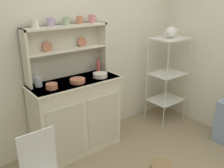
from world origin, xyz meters
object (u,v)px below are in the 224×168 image
(utensil_jar, at_px, (38,81))
(jam_bottle, at_px, (98,66))
(hutch_cabinet, at_px, (76,115))
(bowl_mixing_large, at_px, (52,86))
(bakers_rack, at_px, (168,71))
(hutch_shelf_unit, at_px, (66,47))
(porcelain_teapot, at_px, (171,32))
(cup_cream_0, at_px, (35,23))

(utensil_jar, bearing_deg, jam_bottle, 0.62)
(hutch_cabinet, distance_m, bowl_mixing_large, 0.57)
(bakers_rack, bearing_deg, hutch_shelf_unit, 168.35)
(jam_bottle, xyz_separation_m, porcelain_teapot, (1.06, -0.22, 0.35))
(hutch_shelf_unit, relative_size, bakers_rack, 0.79)
(hutch_cabinet, distance_m, hutch_shelf_unit, 0.82)
(hutch_shelf_unit, distance_m, bowl_mixing_large, 0.51)
(bakers_rack, xyz_separation_m, utensil_jar, (-1.84, 0.21, 0.18))
(hutch_shelf_unit, relative_size, utensil_jar, 3.93)
(bakers_rack, relative_size, utensil_jar, 5.01)
(porcelain_teapot, bearing_deg, hutch_shelf_unit, 168.34)
(bakers_rack, bearing_deg, porcelain_teapot, 180.00)
(hutch_shelf_unit, relative_size, porcelain_teapot, 4.01)
(hutch_cabinet, height_order, bowl_mixing_large, bowl_mixing_large)
(hutch_shelf_unit, height_order, utensil_jar, hutch_shelf_unit)
(hutch_shelf_unit, relative_size, bowl_mixing_large, 8.13)
(bakers_rack, relative_size, cup_cream_0, 13.27)
(hutch_shelf_unit, xyz_separation_m, bakers_rack, (1.45, -0.30, -0.48))
(cup_cream_0, height_order, jam_bottle, cup_cream_0)
(hutch_cabinet, height_order, hutch_shelf_unit, hutch_shelf_unit)
(cup_cream_0, xyz_separation_m, bowl_mixing_large, (0.03, -0.20, -0.62))
(hutch_shelf_unit, height_order, jam_bottle, hutch_shelf_unit)
(bakers_rack, xyz_separation_m, bowl_mixing_large, (-1.76, 0.06, 0.15))
(hutch_cabinet, xyz_separation_m, utensil_jar, (-0.39, 0.08, 0.50))
(hutch_shelf_unit, relative_size, jam_bottle, 5.15)
(hutch_cabinet, xyz_separation_m, jam_bottle, (0.39, 0.09, 0.52))
(cup_cream_0, bearing_deg, jam_bottle, -2.82)
(hutch_shelf_unit, xyz_separation_m, cup_cream_0, (-0.34, -0.04, 0.29))
(hutch_cabinet, bearing_deg, jam_bottle, 12.47)
(cup_cream_0, xyz_separation_m, jam_bottle, (0.73, -0.04, -0.57))
(jam_bottle, relative_size, utensil_jar, 0.76)
(hutch_cabinet, relative_size, bowl_mixing_large, 8.72)
(hutch_cabinet, relative_size, utensil_jar, 4.22)
(porcelain_teapot, bearing_deg, hutch_cabinet, 174.62)
(bowl_mixing_large, relative_size, jam_bottle, 0.63)
(hutch_cabinet, relative_size, porcelain_teapot, 4.30)
(bakers_rack, bearing_deg, bowl_mixing_large, 177.94)
(hutch_cabinet, xyz_separation_m, bowl_mixing_large, (-0.31, -0.07, 0.47))
(bowl_mixing_large, bearing_deg, cup_cream_0, 99.73)
(bakers_rack, xyz_separation_m, cup_cream_0, (-1.79, 0.26, 0.77))
(hutch_cabinet, bearing_deg, hutch_shelf_unit, 90.00)
(hutch_shelf_unit, bearing_deg, jam_bottle, -11.03)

